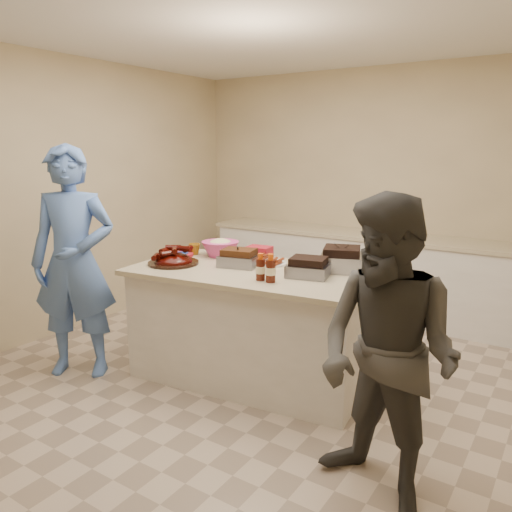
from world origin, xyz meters
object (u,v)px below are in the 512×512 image
Objects in this scene: guest_gray at (379,497)px; mustard_bottle at (230,265)px; rib_platter at (173,264)px; roasting_pan at (341,270)px; bbq_bottle_b at (271,282)px; bbq_bottle_a at (260,280)px; coleslaw_bowl at (221,256)px; plastic_cup at (195,254)px; island at (253,376)px; guest_blue at (83,371)px.

mustard_bottle is at bearing 170.03° from guest_gray.
roasting_pan is at bearing 24.22° from rib_platter.
bbq_bottle_b is (-0.28, -0.59, 0.00)m from roasting_pan.
bbq_bottle_a reaches higher than rib_platter.
roasting_pan is 0.97× the size of coleslaw_bowl.
guest_gray is at bearing -25.73° from plastic_cup.
coleslaw_bowl is at bearing 141.10° from mustard_bottle.
guest_blue is at bearing -157.37° from island.
roasting_pan is 3.01× the size of plastic_cup.
mustard_bottle is at bearing -179.38° from roasting_pan.
mustard_bottle is at bearing 5.52° from guest_blue.
coleslaw_bowl is (0.14, 0.45, 0.00)m from rib_platter.
island is at bearing -14.07° from plastic_cup.
bbq_bottle_a reaches higher than island.
bbq_bottle_b is at bearing -21.73° from plastic_cup.
bbq_bottle_b is 1.86× the size of mustard_bottle.
roasting_pan is at bearing -1.18° from guest_blue.
coleslaw_bowl is (-0.51, 0.26, 0.90)m from island.
bbq_bottle_a is 0.96× the size of bbq_bottle_b.
plastic_cup reaches higher than island.
bbq_bottle_a is at bearing -23.28° from plastic_cup.
bbq_bottle_b is 0.11× the size of guest_blue.
guest_gray is (2.61, -0.13, 0.00)m from guest_blue.
bbq_bottle_a is at bearing -30.44° from mustard_bottle.
rib_platter is 0.87m from bbq_bottle_a.
bbq_bottle_a is 1.87× the size of plastic_cup.
bbq_bottle_b is at bearing -135.07° from roasting_pan.
mustard_bottle is 1.54m from guest_blue.
island is at bearing -168.53° from roasting_pan.
bbq_bottle_b is (0.31, -0.23, 0.90)m from island.
bbq_bottle_b reaches higher than guest_blue.
roasting_pan reaches higher than plastic_cup.
bbq_bottle_a is 0.54m from mustard_bottle.
roasting_pan is (0.59, 0.36, 0.90)m from island.
guest_gray is (1.14, -0.60, -0.90)m from bbq_bottle_a.
roasting_pan is 0.65m from bbq_bottle_b.
island is 17.34× the size of mustard_bottle.
bbq_bottle_b is 0.13× the size of guest_gray.
guest_gray is at bearing -33.98° from guest_blue.
coleslaw_bowl reaches higher than plastic_cup.
roasting_pan is at bearing 5.20° from coleslaw_bowl.
rib_platter is at bearing 177.78° from bbq_bottle_b.
roasting_pan is 1.34m from plastic_cup.
bbq_bottle_a is 0.11× the size of guest_blue.
bbq_bottle_b reaches higher than bbq_bottle_a.
guest_gray is (2.01, -0.63, -0.90)m from rib_platter.
bbq_bottle_a is 1.57m from guest_gray.
guest_blue is (-0.60, -0.50, -0.90)m from rib_platter.
coleslaw_bowl reaches higher than mustard_bottle.
coleslaw_bowl is 1.50m from guest_blue.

